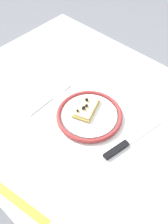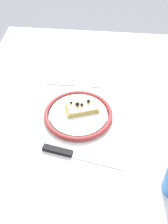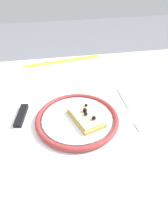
% 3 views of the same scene
% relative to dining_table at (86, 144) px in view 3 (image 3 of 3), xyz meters
% --- Properties ---
extents(dining_table, '(1.04, 0.79, 0.71)m').
position_rel_dining_table_xyz_m(dining_table, '(0.00, 0.00, 0.00)').
color(dining_table, white).
rests_on(dining_table, ground_plane).
extents(plate, '(0.22, 0.22, 0.02)m').
position_rel_dining_table_xyz_m(plate, '(0.02, -0.01, 0.09)').
color(plate, white).
rests_on(plate, dining_table).
extents(pizza_slice_near, '(0.09, 0.12, 0.03)m').
position_rel_dining_table_xyz_m(pizza_slice_near, '(-0.00, -0.00, 0.10)').
color(pizza_slice_near, tan).
rests_on(pizza_slice_near, plate).
extents(knife, '(0.06, 0.24, 0.01)m').
position_rel_dining_table_xyz_m(knife, '(0.18, -0.02, 0.09)').
color(knife, silver).
rests_on(knife, dining_table).
extents(fork, '(0.02, 0.20, 0.00)m').
position_rel_dining_table_xyz_m(fork, '(-0.14, -0.04, 0.09)').
color(fork, '#B7B7B7').
rests_on(fork, dining_table).
extents(measuring_tape, '(0.30, 0.07, 0.00)m').
position_rel_dining_table_xyz_m(measuring_tape, '(0.03, -0.36, 0.08)').
color(measuring_tape, yellow).
rests_on(measuring_tape, dining_table).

